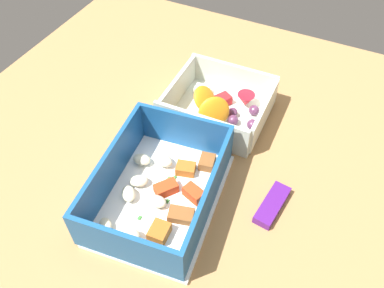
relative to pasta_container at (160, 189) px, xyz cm
name	(u,v)px	position (x,y,z in cm)	size (l,w,h in cm)	color
table_surface	(188,165)	(-7.66, 0.38, -3.19)	(80.00, 80.00, 2.00)	#9E7547
pasta_container	(160,189)	(0.00, 0.00, 0.00)	(21.77, 16.59, 6.94)	white
fruit_bowl	(220,107)	(-18.48, 0.90, -0.22)	(14.12, 15.57, 5.87)	silver
candy_bar	(272,205)	(-5.27, 14.16, -1.59)	(7.00, 2.40, 1.20)	#51197A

